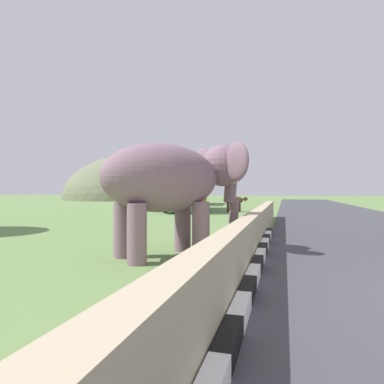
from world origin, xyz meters
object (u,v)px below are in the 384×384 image
at_px(cow_near, 234,201).
at_px(elephant, 175,180).
at_px(bus_white, 192,187).
at_px(person_handler, 200,215).
at_px(cow_mid, 187,201).
at_px(bus_teal, 186,185).

bearing_deg(cow_near, elephant, -176.47).
xyz_separation_m(bus_white, cow_near, (-12.56, -6.89, -1.21)).
bearing_deg(person_handler, cow_mid, 18.05).
relative_size(bus_white, cow_near, 4.82).
xyz_separation_m(bus_teal, cow_near, (-0.49, -4.07, -1.21)).
bearing_deg(elephant, person_handler, -10.52).
bearing_deg(cow_mid, bus_teal, 18.17).
bearing_deg(cow_mid, elephant, -164.56).
bearing_deg(person_handler, elephant, 169.48).
bearing_deg(cow_mid, cow_near, -49.50).
height_order(bus_teal, cow_mid, bus_teal).
xyz_separation_m(cow_near, cow_mid, (-2.61, 3.05, 0.00)).
bearing_deg(elephant, cow_mid, 15.44).
height_order(elephant, person_handler, elephant).
relative_size(person_handler, bus_teal, 0.17).
distance_m(person_handler, bus_teal, 17.52).
xyz_separation_m(elephant, person_handler, (1.45, -0.27, -0.98)).
relative_size(elephant, bus_white, 0.43).
relative_size(person_handler, bus_white, 0.18).
bearing_deg(bus_white, elephant, -165.18).
bearing_deg(elephant, bus_teal, 15.91).
height_order(person_handler, cow_near, person_handler).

